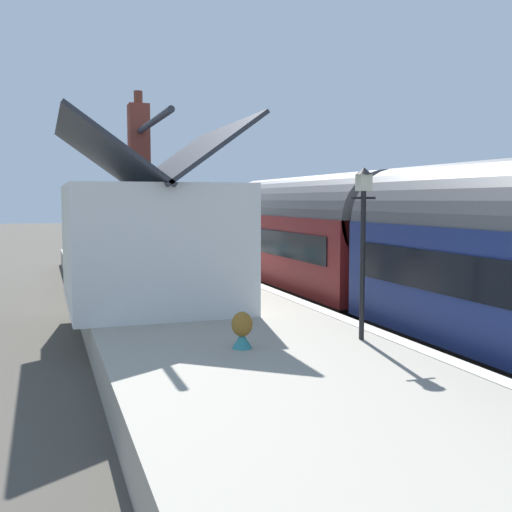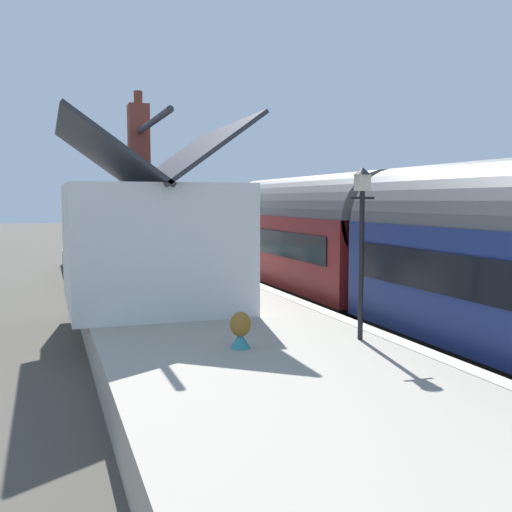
# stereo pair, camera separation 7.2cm
# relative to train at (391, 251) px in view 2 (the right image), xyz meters

# --- Properties ---
(ground_plane) EXTENTS (160.00, 160.00, 0.00)m
(ground_plane) POSITION_rel_train_xyz_m (5.53, 0.90, -2.22)
(ground_plane) COLOR #4C473F
(platform) EXTENTS (32.00, 5.71, 0.83)m
(platform) POSITION_rel_train_xyz_m (5.53, 4.75, -1.81)
(platform) COLOR #A39B8C
(platform) RESTS_ON ground
(platform_edge_coping) EXTENTS (32.00, 0.36, 0.02)m
(platform_edge_coping) POSITION_rel_train_xyz_m (5.53, 2.08, -1.39)
(platform_edge_coping) COLOR beige
(platform_edge_coping) RESTS_ON platform
(rail_near) EXTENTS (52.00, 0.08, 0.14)m
(rail_near) POSITION_rel_train_xyz_m (5.53, -0.72, -2.15)
(rail_near) COLOR gray
(rail_near) RESTS_ON ground
(rail_far) EXTENTS (52.00, 0.08, 0.14)m
(rail_far) POSITION_rel_train_xyz_m (5.53, 0.72, -2.15)
(rail_far) COLOR gray
(rail_far) RESTS_ON ground
(train) EXTENTS (20.73, 2.73, 4.32)m
(train) POSITION_rel_train_xyz_m (0.00, 0.00, 0.00)
(train) COLOR black
(train) RESTS_ON ground
(station_building) EXTENTS (6.33, 4.42, 5.71)m
(station_building) POSITION_rel_train_xyz_m (2.27, 5.88, 0.28)
(station_building) COLOR white
(station_building) RESTS_ON platform
(bench_platform_end) EXTENTS (1.40, 0.44, 0.88)m
(bench_platform_end) POSITION_rel_train_xyz_m (7.95, 4.15, -0.92)
(bench_platform_end) COLOR teal
(bench_platform_end) RESTS_ON platform
(bench_mid_platform) EXTENTS (1.41, 0.47, 0.88)m
(bench_mid_platform) POSITION_rel_train_xyz_m (10.50, 4.00, -0.92)
(bench_mid_platform) COLOR teal
(bench_mid_platform) RESTS_ON platform
(planter_by_door) EXTENTS (0.49, 0.49, 0.77)m
(planter_by_door) POSITION_rel_train_xyz_m (14.20, 4.51, -0.98)
(planter_by_door) COLOR black
(planter_by_door) RESTS_ON platform
(planter_edge_near) EXTENTS (0.38, 0.38, 0.67)m
(planter_edge_near) POSITION_rel_train_xyz_m (-3.37, 5.12, -1.07)
(planter_edge_near) COLOR teal
(planter_edge_near) RESTS_ON platform
(planter_bench_left) EXTENTS (0.51, 0.51, 0.72)m
(planter_bench_left) POSITION_rel_train_xyz_m (8.55, 5.92, -0.99)
(planter_bench_left) COLOR gray
(planter_bench_left) RESTS_ON platform
(lamp_post_platform) EXTENTS (0.32, 0.50, 3.31)m
(lamp_post_platform) POSITION_rel_train_xyz_m (-3.42, 2.71, 0.95)
(lamp_post_platform) COLOR black
(lamp_post_platform) RESTS_ON platform
(station_sign_board) EXTENTS (0.96, 0.06, 1.57)m
(station_sign_board) POSITION_rel_train_xyz_m (12.18, 2.69, -0.21)
(station_sign_board) COLOR black
(station_sign_board) RESTS_ON platform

